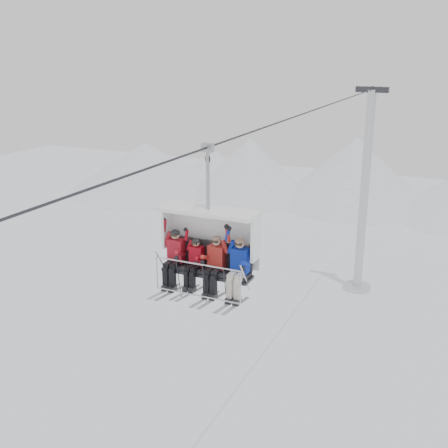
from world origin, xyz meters
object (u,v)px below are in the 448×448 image
at_px(skier_center_right, 215,262).
at_px(chairlift_carrier, 211,240).
at_px(skier_center_left, 195,262).
at_px(lift_tower_right, 363,207).
at_px(skier_far_left, 175,255).
at_px(skier_far_right, 239,266).

bearing_deg(skier_center_right, chairlift_carrier, 132.49).
bearing_deg(chairlift_carrier, skier_center_left, -135.14).
bearing_deg(lift_tower_right, skier_far_left, -92.38).
xyz_separation_m(chairlift_carrier, skier_center_right, (0.28, -0.31, -0.50)).
xyz_separation_m(lift_tower_right, skier_far_left, (-0.96, -23.19, 4.47)).
bearing_deg(lift_tower_right, skier_far_right, -87.62).
distance_m(skier_center_right, skier_far_right, 0.68).
distance_m(chairlift_carrier, skier_far_left, 1.13).
bearing_deg(skier_far_right, skier_center_right, -179.71).
bearing_deg(chairlift_carrier, skier_center_right, -47.51).
relative_size(skier_center_right, skier_far_right, 0.97).
xyz_separation_m(skier_far_left, skier_center_right, (1.25, -0.00, -0.00)).
distance_m(skier_center_left, skier_far_right, 1.30).
bearing_deg(chairlift_carrier, skier_far_right, -17.52).
xyz_separation_m(chairlift_carrier, skier_far_left, (-0.96, -0.31, -0.50)).
bearing_deg(lift_tower_right, skier_center_right, -89.30).
bearing_deg(skier_far_right, skier_center_left, -178.96).
distance_m(skier_far_left, skier_center_right, 1.25).
height_order(skier_far_left, skier_center_right, skier_far_left).
relative_size(skier_far_left, skier_center_left, 1.04).
relative_size(chairlift_carrier, skier_center_right, 2.28).
height_order(lift_tower_right, skier_far_left, lift_tower_right).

